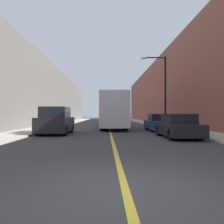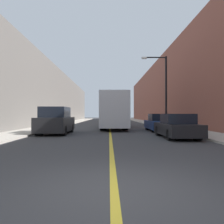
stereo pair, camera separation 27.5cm
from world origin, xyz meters
name	(u,v)px [view 1 (the left image)]	position (x,y,z in m)	size (l,w,h in m)	color
ground_plane	(126,190)	(0.00, 0.00, 0.00)	(200.00, 200.00, 0.00)	#38383A
sidewalk_left	(66,123)	(-6.59, 30.00, 0.06)	(2.64, 72.00, 0.12)	#B2AA9E
sidewalk_right	(150,123)	(6.59, 30.00, 0.06)	(2.64, 72.00, 0.12)	#B2AA9E
building_row_left	(44,96)	(-9.91, 30.00, 4.33)	(4.00, 72.00, 8.66)	#66605B
building_row_right	(171,90)	(9.91, 30.00, 5.24)	(4.00, 72.00, 10.48)	brown
road_center_line	(108,124)	(0.00, 30.00, 0.00)	(0.16, 72.00, 0.01)	gold
bus	(112,111)	(0.35, 19.27, 1.81)	(2.49, 12.47, 3.37)	silver
parked_suv_left	(56,122)	(-3.99, 11.92, 0.90)	(2.03, 4.50, 1.96)	black
car_right_near	(178,127)	(4.03, 9.12, 0.66)	(1.85, 4.47, 1.46)	black
car_right_mid	(158,123)	(4.18, 14.61, 0.67)	(1.78, 4.38, 1.48)	navy
street_lamp_right	(163,87)	(5.34, 17.38, 4.17)	(2.52, 0.24, 7.07)	black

